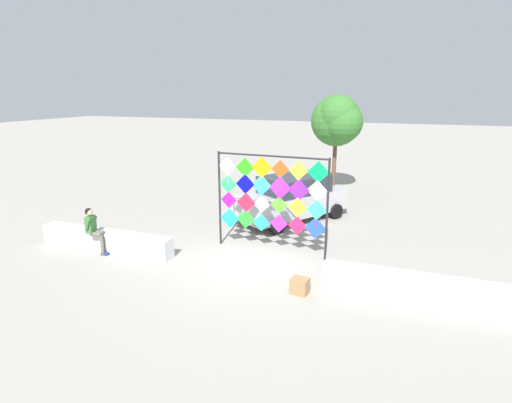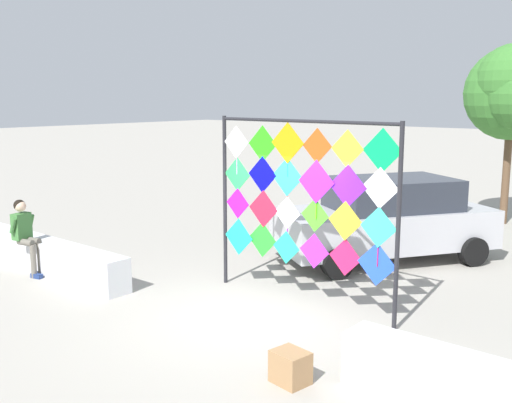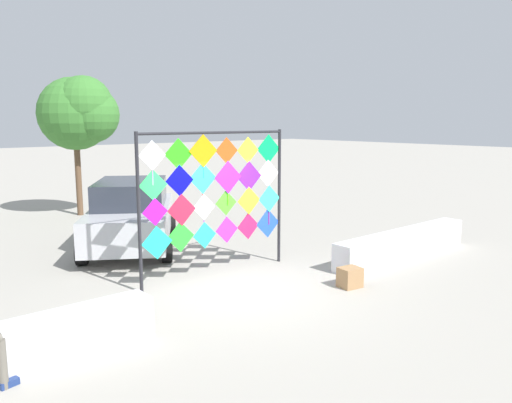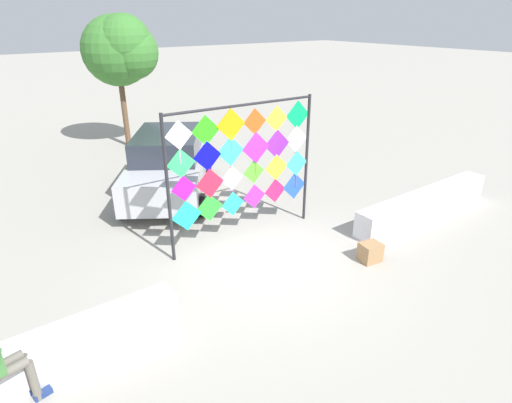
% 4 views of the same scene
% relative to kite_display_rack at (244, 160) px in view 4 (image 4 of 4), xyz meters
% --- Properties ---
extents(ground, '(120.00, 120.00, 0.00)m').
position_rel_kite_display_rack_xyz_m(ground, '(-0.31, -1.22, -1.91)').
color(ground, '#9E998E').
extents(plaza_ledge_left, '(4.76, 0.52, 0.66)m').
position_rel_kite_display_rack_xyz_m(plaza_ledge_left, '(-5.04, -1.74, -1.58)').
color(plaza_ledge_left, silver).
rests_on(plaza_ledge_left, ground).
extents(plaza_ledge_right, '(4.76, 0.52, 0.66)m').
position_rel_kite_display_rack_xyz_m(plaza_ledge_right, '(4.43, -1.74, -1.58)').
color(plaza_ledge_right, silver).
rests_on(plaza_ledge_right, ground).
extents(kite_display_rack, '(3.65, 0.19, 3.15)m').
position_rel_kite_display_rack_xyz_m(kite_display_rack, '(0.00, 0.00, 0.00)').
color(kite_display_rack, '#232328').
rests_on(kite_display_rack, ground).
extents(seated_vendor, '(0.69, 0.55, 1.51)m').
position_rel_kite_display_rack_xyz_m(seated_vendor, '(-5.14, -2.10, -1.02)').
color(seated_vendor, '#666056').
rests_on(seated_vendor, ground).
extents(parked_car, '(4.13, 4.91, 1.78)m').
position_rel_kite_display_rack_xyz_m(parked_car, '(-0.26, 3.49, -1.01)').
color(parked_car, '#B7B7BC').
rests_on(parked_car, ground).
extents(cardboard_box_large, '(0.48, 0.42, 0.41)m').
position_rel_kite_display_rack_xyz_m(cardboard_box_large, '(1.57, -2.41, -1.70)').
color(cardboard_box_large, '#9E754C').
rests_on(cardboard_box_large, ground).
extents(tree_far_right, '(2.62, 2.70, 4.87)m').
position_rel_kite_display_rack_xyz_m(tree_far_right, '(0.58, 8.84, 1.67)').
color(tree_far_right, brown).
rests_on(tree_far_right, ground).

